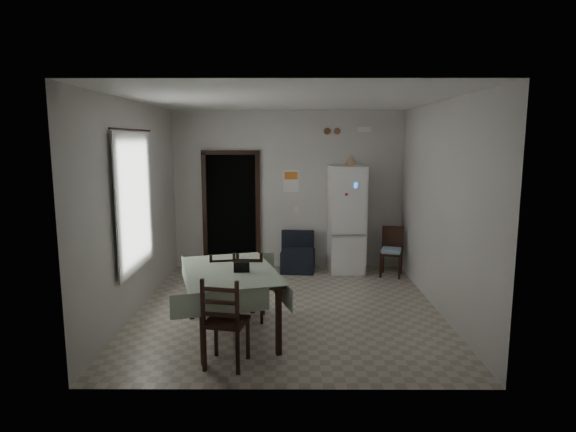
{
  "coord_description": "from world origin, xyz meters",
  "views": [
    {
      "loc": [
        0.03,
        -6.55,
        2.38
      ],
      "look_at": [
        0.0,
        0.5,
        1.25
      ],
      "focal_mm": 30.0,
      "sensor_mm": 36.0,
      "label": 1
    }
  ],
  "objects_px": {
    "navy_seat": "(298,252)",
    "dining_chair_far_right": "(249,285)",
    "fridge": "(347,220)",
    "dining_chair_far_left": "(224,285)",
    "corner_chair": "(391,252)",
    "dining_chair_near_head": "(226,321)",
    "dining_table": "(231,303)"
  },
  "relations": [
    {
      "from": "dining_chair_far_left",
      "to": "dining_chair_far_right",
      "type": "distance_m",
      "value": 0.34
    },
    {
      "from": "dining_chair_far_right",
      "to": "dining_chair_far_left",
      "type": "bearing_deg",
      "value": -0.95
    },
    {
      "from": "fridge",
      "to": "navy_seat",
      "type": "bearing_deg",
      "value": 176.68
    },
    {
      "from": "fridge",
      "to": "dining_chair_far_left",
      "type": "bearing_deg",
      "value": -132.29
    },
    {
      "from": "fridge",
      "to": "dining_table",
      "type": "height_order",
      "value": "fridge"
    },
    {
      "from": "dining_chair_far_left",
      "to": "dining_chair_far_right",
      "type": "height_order",
      "value": "dining_chair_far_right"
    },
    {
      "from": "dining_table",
      "to": "dining_chair_far_left",
      "type": "height_order",
      "value": "dining_chair_far_left"
    },
    {
      "from": "dining_chair_far_left",
      "to": "dining_table",
      "type": "bearing_deg",
      "value": 94.53
    },
    {
      "from": "navy_seat",
      "to": "dining_table",
      "type": "bearing_deg",
      "value": -101.21
    },
    {
      "from": "dining_chair_far_left",
      "to": "dining_chair_far_right",
      "type": "bearing_deg",
      "value": 167.18
    },
    {
      "from": "corner_chair",
      "to": "dining_chair_near_head",
      "type": "bearing_deg",
      "value": -108.57
    },
    {
      "from": "corner_chair",
      "to": "dining_chair_near_head",
      "type": "relative_size",
      "value": 0.87
    },
    {
      "from": "navy_seat",
      "to": "dining_chair_near_head",
      "type": "xyz_separation_m",
      "value": [
        -0.82,
        -3.67,
        0.14
      ]
    },
    {
      "from": "corner_chair",
      "to": "dining_table",
      "type": "distance_m",
      "value": 3.61
    },
    {
      "from": "navy_seat",
      "to": "dining_chair_far_right",
      "type": "distance_m",
      "value": 2.44
    },
    {
      "from": "navy_seat",
      "to": "dining_chair_near_head",
      "type": "distance_m",
      "value": 3.76
    },
    {
      "from": "navy_seat",
      "to": "dining_chair_near_head",
      "type": "bearing_deg",
      "value": -97.03
    },
    {
      "from": "corner_chair",
      "to": "dining_table",
      "type": "bearing_deg",
      "value": -116.56
    },
    {
      "from": "fridge",
      "to": "dining_chair_far_left",
      "type": "distance_m",
      "value": 3.04
    },
    {
      "from": "dining_chair_far_left",
      "to": "navy_seat",
      "type": "bearing_deg",
      "value": -124.6
    },
    {
      "from": "navy_seat",
      "to": "dining_chair_far_right",
      "type": "relative_size",
      "value": 0.76
    },
    {
      "from": "dining_chair_far_right",
      "to": "dining_chair_near_head",
      "type": "bearing_deg",
      "value": 85.05
    },
    {
      "from": "dining_chair_near_head",
      "to": "corner_chair",
      "type": "bearing_deg",
      "value": -114.55
    },
    {
      "from": "corner_chair",
      "to": "dining_chair_far_right",
      "type": "xyz_separation_m",
      "value": [
        -2.31,
        -2.07,
        0.04
      ]
    },
    {
      "from": "dining_chair_far_right",
      "to": "corner_chair",
      "type": "bearing_deg",
      "value": -137.35
    },
    {
      "from": "fridge",
      "to": "dining_chair_far_left",
      "type": "relative_size",
      "value": 2.07
    },
    {
      "from": "fridge",
      "to": "dining_chair_far_right",
      "type": "bearing_deg",
      "value": -126.82
    },
    {
      "from": "dining_table",
      "to": "dining_chair_far_right",
      "type": "height_order",
      "value": "dining_chair_far_right"
    },
    {
      "from": "navy_seat",
      "to": "corner_chair",
      "type": "height_order",
      "value": "corner_chair"
    },
    {
      "from": "fridge",
      "to": "navy_seat",
      "type": "distance_m",
      "value": 1.05
    },
    {
      "from": "fridge",
      "to": "navy_seat",
      "type": "xyz_separation_m",
      "value": [
        -0.87,
        0.0,
        -0.6
      ]
    },
    {
      "from": "fridge",
      "to": "dining_chair_far_right",
      "type": "relative_size",
      "value": 2.03
    }
  ]
}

